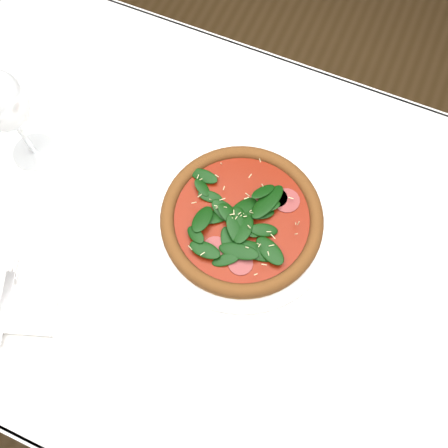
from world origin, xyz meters
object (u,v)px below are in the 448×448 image
at_px(plate, 241,221).
at_px(napkin, 6,309).
at_px(pizza, 242,217).
at_px(wine_glass, 1,103).

bearing_deg(plate, napkin, -134.71).
relative_size(plate, pizza, 0.91).
height_order(pizza, wine_glass, wine_glass).
bearing_deg(pizza, napkin, -134.71).
xyz_separation_m(pizza, wine_glass, (-0.40, -0.02, 0.13)).
height_order(pizza, napkin, pizza).
height_order(plate, pizza, pizza).
distance_m(pizza, wine_glass, 0.42).
height_order(plate, wine_glass, wine_glass).
xyz_separation_m(plate, pizza, (0.00, 0.00, 0.02)).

